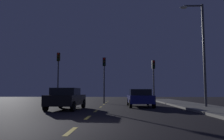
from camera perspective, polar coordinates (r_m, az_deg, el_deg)
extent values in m
plane|color=black|center=(15.50, -3.78, -9.88)|extent=(80.00, 80.00, 0.00)
cube|color=gray|center=(16.55, 23.39, -8.91)|extent=(3.00, 40.00, 0.15)
cube|color=#EACC4C|center=(7.43, -10.17, -14.68)|extent=(0.16, 1.60, 0.01)
cube|color=#EACC4C|center=(11.15, -6.03, -11.60)|extent=(0.16, 1.60, 0.01)
cube|color=#EACC4C|center=(14.90, -4.01, -10.05)|extent=(0.16, 1.60, 0.01)
cube|color=#EACC4C|center=(18.68, -2.81, -9.11)|extent=(0.16, 1.60, 0.01)
cube|color=#EACC4C|center=(22.46, -2.01, -8.49)|extent=(0.16, 1.60, 0.01)
cube|color=#EACC4C|center=(26.25, -1.45, -8.05)|extent=(0.16, 1.60, 0.01)
cube|color=#EACC4C|center=(30.04, -1.03, -7.71)|extent=(0.16, 1.60, 0.01)
cylinder|color=#4C4C51|center=(25.35, -13.19, -1.88)|extent=(0.14, 0.14, 5.42)
cube|color=#382D0C|center=(25.59, -13.08, 3.17)|extent=(0.32, 0.24, 0.90)
sphere|color=red|center=(25.48, -13.16, 3.89)|extent=(0.20, 0.20, 0.20)
sphere|color=#3F2D0C|center=(25.43, -13.17, 3.22)|extent=(0.20, 0.20, 0.20)
sphere|color=#0C3319|center=(25.39, -13.19, 2.55)|extent=(0.20, 0.20, 0.20)
cylinder|color=#4C4C51|center=(24.53, -1.96, -2.55)|extent=(0.14, 0.14, 4.86)
cube|color=black|center=(24.70, -1.94, 2.04)|extent=(0.32, 0.24, 0.90)
sphere|color=red|center=(24.59, -1.96, 2.78)|extent=(0.20, 0.20, 0.20)
sphere|color=#3F2D0C|center=(24.55, -1.97, 2.09)|extent=(0.20, 0.20, 0.20)
sphere|color=#0C3319|center=(24.51, -1.97, 1.40)|extent=(0.20, 0.20, 0.20)
cylinder|color=#4C4C51|center=(24.73, 10.28, -2.86)|extent=(0.14, 0.14, 4.55)
cube|color=black|center=(24.88, 10.21, 1.35)|extent=(0.32, 0.24, 0.90)
sphere|color=red|center=(24.76, 10.25, 2.09)|extent=(0.20, 0.20, 0.20)
sphere|color=#3F2D0C|center=(24.72, 10.26, 1.40)|extent=(0.20, 0.20, 0.20)
sphere|color=#0C3319|center=(24.69, 10.28, 0.71)|extent=(0.20, 0.20, 0.20)
cube|color=navy|center=(19.19, 6.87, -7.12)|extent=(1.92, 4.56, 0.61)
cube|color=black|center=(18.96, 6.92, -5.48)|extent=(1.66, 2.06, 0.49)
cylinder|color=black|center=(20.85, 4.01, -7.85)|extent=(0.23, 0.64, 0.64)
cylinder|color=black|center=(21.01, 8.76, -7.78)|extent=(0.23, 0.64, 0.64)
cylinder|color=black|center=(17.43, 4.61, -8.33)|extent=(0.23, 0.64, 0.64)
cylinder|color=black|center=(17.62, 10.28, -8.23)|extent=(0.23, 0.64, 0.64)
cube|color=black|center=(16.35, -11.23, -7.24)|extent=(2.10, 4.26, 0.68)
cube|color=black|center=(16.14, -11.40, -5.21)|extent=(1.75, 1.96, 0.48)
cylinder|color=black|center=(18.08, -12.57, -8.11)|extent=(0.26, 0.65, 0.64)
cylinder|color=black|center=(17.63, -7.08, -8.27)|extent=(0.26, 0.65, 0.64)
cylinder|color=black|center=(15.19, -16.09, -8.57)|extent=(0.26, 0.65, 0.64)
cylinder|color=black|center=(14.66, -9.61, -8.82)|extent=(0.26, 0.65, 0.64)
cylinder|color=#4C4C51|center=(18.45, 21.82, 3.39)|extent=(0.18, 0.18, 7.82)
cube|color=#4C4C51|center=(19.16, 19.37, 14.75)|extent=(1.40, 0.10, 0.10)
ellipsoid|color=silver|center=(18.93, 17.28, 14.62)|extent=(0.56, 0.36, 0.24)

